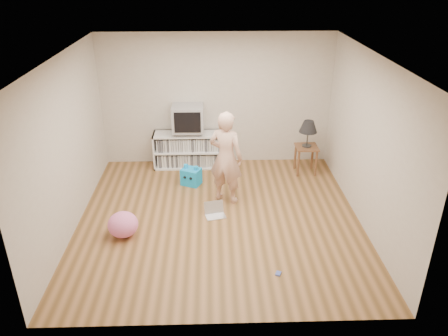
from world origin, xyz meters
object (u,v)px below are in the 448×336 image
dvd_deck (189,132)px  side_table (306,153)px  media_unit (189,149)px  crt_tv (188,118)px  table_lamp (308,127)px  person (226,158)px  plush_blue (191,176)px  laptop (215,212)px  plush_pink (123,225)px

dvd_deck → side_table: (2.27, -0.37, -0.32)m
media_unit → crt_tv: 0.67m
table_lamp → person: size_ratio=0.32×
person → plush_blue: (-0.62, 0.60, -0.64)m
laptop → plush_blue: (-0.42, 1.09, 0.10)m
plush_blue → crt_tv: bearing=119.4°
dvd_deck → person: 1.57m
crt_tv → table_lamp: bearing=-9.2°
table_lamp → plush_blue: (-2.21, -0.44, -0.78)m
side_table → person: (-1.59, -1.04, 0.39)m
table_lamp → laptop: table_lamp is taller
crt_tv → dvd_deck: bearing=90.0°
laptop → table_lamp: bearing=27.2°
table_lamp → crt_tv: bearing=170.8°
table_lamp → media_unit: bearing=170.4°
dvd_deck → side_table: size_ratio=0.82×
dvd_deck → laptop: (0.48, -1.90, -0.68)m
table_lamp → dvd_deck: bearing=170.8°
dvd_deck → media_unit: bearing=90.0°
media_unit → table_lamp: (2.27, -0.39, 0.59)m
crt_tv → plush_blue: crt_tv is taller
media_unit → dvd_deck: 0.39m
crt_tv → laptop: bearing=-75.7°
person → crt_tv: bearing=-39.4°
person → plush_pink: size_ratio=3.54×
crt_tv → plush_blue: (0.06, -0.81, -0.86)m
crt_tv → side_table: crt_tv is taller
media_unit → plush_blue: bearing=-85.7°
crt_tv → side_table: bearing=-9.2°
crt_tv → plush_pink: size_ratio=1.32×
side_table → plush_pink: 3.80m
media_unit → laptop: size_ratio=3.81×
side_table → person: bearing=-146.8°
media_unit → dvd_deck: size_ratio=3.11×
person → laptop: person is taller
side_table → laptop: 2.38m
table_lamp → laptop: bearing=-139.4°
side_table → dvd_deck: bearing=170.8°
dvd_deck → plush_pink: dvd_deck is taller
side_table → media_unit: bearing=170.4°
laptop → crt_tv: bearing=90.9°
laptop → plush_pink: plush_pink is taller
media_unit → laptop: bearing=-75.9°
side_table → laptop: side_table is taller
side_table → table_lamp: 0.53m
table_lamp → laptop: 2.52m
dvd_deck → person: size_ratio=0.28×
crt_tv → person: person is taller
crt_tv → person: 1.58m
person → laptop: size_ratio=4.39×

